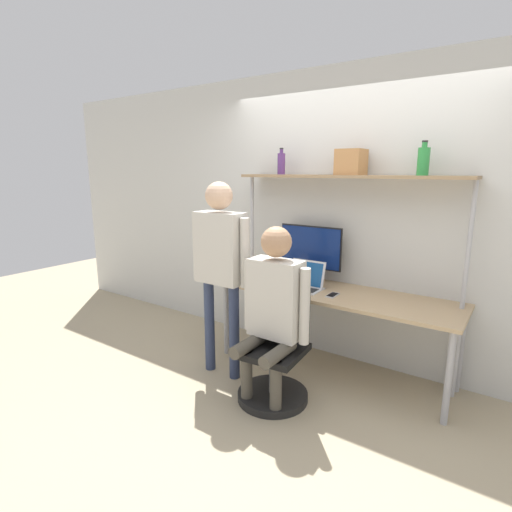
% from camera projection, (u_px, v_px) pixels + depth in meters
% --- Properties ---
extents(ground_plane, '(12.00, 12.00, 0.00)m').
position_uv_depth(ground_plane, '(313.00, 387.00, 3.37)').
color(ground_plane, tan).
extents(wall_back, '(8.00, 0.06, 2.70)m').
position_uv_depth(wall_back, '(353.00, 219.00, 3.65)').
color(wall_back, silver).
rests_on(wall_back, ground_plane).
extents(desk, '(2.12, 0.65, 0.75)m').
position_uv_depth(desk, '(334.00, 299.00, 3.51)').
color(desk, tan).
rests_on(desk, ground_plane).
extents(shelf_unit, '(2.02, 0.31, 1.75)m').
position_uv_depth(shelf_unit, '(345.00, 199.00, 3.45)').
color(shelf_unit, '#997A56').
rests_on(shelf_unit, ground_plane).
extents(monitor, '(0.62, 0.16, 0.53)m').
position_uv_depth(monitor, '(310.00, 249.00, 3.76)').
color(monitor, black).
rests_on(monitor, desk).
extents(laptop, '(0.33, 0.25, 0.25)m').
position_uv_depth(laptop, '(305.00, 281.00, 3.59)').
color(laptop, silver).
rests_on(laptop, desk).
extents(cell_phone, '(0.07, 0.15, 0.01)m').
position_uv_depth(cell_phone, '(332.00, 295.00, 3.38)').
color(cell_phone, silver).
rests_on(cell_phone, desk).
extents(office_chair, '(0.56, 0.56, 0.89)m').
position_uv_depth(office_chair, '(275.00, 366.00, 3.17)').
color(office_chair, black).
rests_on(office_chair, ground_plane).
extents(person_seated, '(0.58, 0.48, 1.39)m').
position_uv_depth(person_seated, '(273.00, 302.00, 3.02)').
color(person_seated, '#4C473D').
rests_on(person_seated, ground_plane).
extents(person_standing, '(0.60, 0.23, 1.70)m').
position_uv_depth(person_standing, '(220.00, 254.00, 3.37)').
color(person_standing, '#2D3856').
rests_on(person_standing, ground_plane).
extents(bottle_green, '(0.09, 0.09, 0.26)m').
position_uv_depth(bottle_green, '(423.00, 161.00, 3.05)').
color(bottle_green, '#2D8C3F').
rests_on(bottle_green, shelf_unit).
extents(bottle_purple, '(0.07, 0.07, 0.24)m').
position_uv_depth(bottle_purple, '(281.00, 163.00, 3.75)').
color(bottle_purple, '#593372').
rests_on(bottle_purple, shelf_unit).
extents(storage_box, '(0.21, 0.24, 0.21)m').
position_uv_depth(storage_box, '(351.00, 162.00, 3.37)').
color(storage_box, '#B27A47').
rests_on(storage_box, shelf_unit).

